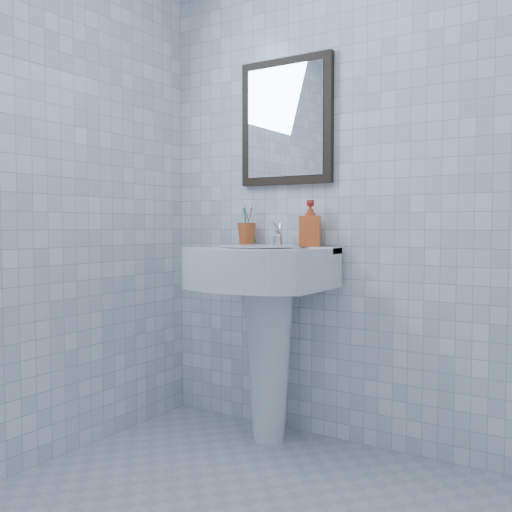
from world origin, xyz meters
The scene contains 6 objects.
wall_back centered at (0.00, 1.20, 1.25)m, with size 2.20×0.02×2.50m, color white.
washbasin centered at (-0.41, 0.99, 0.63)m, with size 0.61×0.45×0.94m.
faucet centered at (-0.41, 1.10, 0.98)m, with size 0.05×0.11×0.12m.
toothbrush_cup centered at (-0.61, 1.13, 0.99)m, with size 0.09×0.09×0.11m, color #B44A1D, non-canonical shape.
soap_dispenser centered at (-0.24, 1.12, 1.04)m, with size 0.10×0.10×0.22m, color red.
wall_mirror centered at (-0.41, 1.18, 1.55)m, with size 0.50×0.04×0.62m.
Camera 1 is at (0.98, -1.31, 1.03)m, focal length 40.00 mm.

